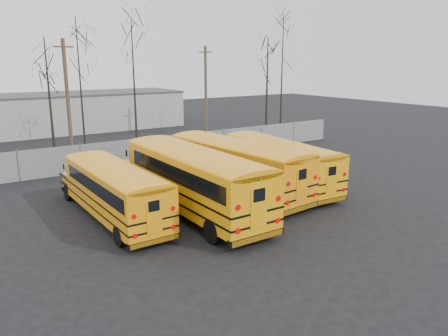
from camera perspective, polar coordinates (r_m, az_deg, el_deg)
ground at (r=23.17m, az=0.17°, el=-5.37°), size 120.00×120.00×0.00m
fence at (r=33.17m, az=-11.59°, el=2.05°), size 40.00×0.04×2.00m
distant_building at (r=52.38m, az=-18.17°, el=7.02°), size 22.00×8.00×4.00m
bus_a at (r=21.85m, az=-14.24°, el=-2.47°), size 2.42×10.08×2.81m
bus_b at (r=22.09m, az=-4.20°, el=-0.96°), size 2.81×12.17×3.40m
bus_c at (r=25.22m, az=1.35°, el=0.71°), size 3.64×11.71×3.23m
bus_d at (r=26.89m, az=7.01°, el=1.11°), size 3.24×10.76×2.97m
utility_pole_left at (r=36.20m, az=-19.74°, el=8.51°), size 1.62×0.56×9.25m
utility_pole_right at (r=44.62m, az=-2.40°, el=10.02°), size 1.60×0.44×9.03m
tree_1 at (r=34.84m, az=-21.78°, el=7.98°), size 0.26×0.26×9.29m
tree_2 at (r=37.02m, az=-18.21°, el=9.87°), size 0.26×0.26×10.97m
tree_3 at (r=38.13m, az=-11.64°, el=10.30°), size 0.26×0.26×10.88m
tree_4 at (r=41.76m, az=5.62°, el=10.02°), size 0.26×0.26×9.74m
tree_5 at (r=44.97m, az=7.56°, el=11.70°), size 0.26×0.26×12.03m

